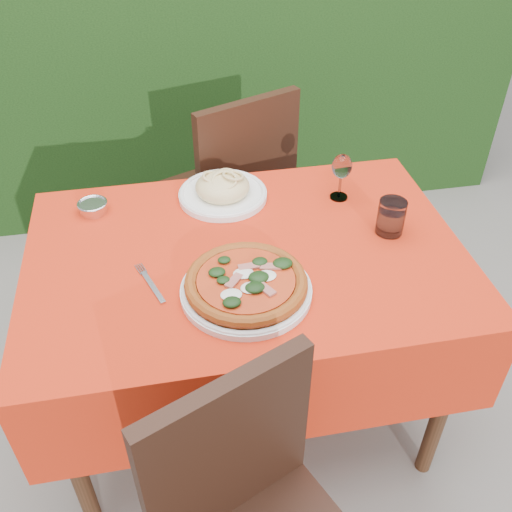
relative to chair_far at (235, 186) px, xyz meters
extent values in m
plane|color=slate|center=(-0.07, -0.68, -0.54)|extent=(60.00, 60.00, 0.00)
cube|color=black|center=(-0.07, 0.87, 0.26)|extent=(3.20, 0.55, 1.60)
cube|color=#402414|center=(-0.07, -0.68, 0.18)|extent=(1.20, 0.80, 0.04)
cylinder|color=#402414|center=(-0.61, -1.02, -0.19)|extent=(0.05, 0.05, 0.70)
cylinder|color=#402414|center=(0.47, -1.02, -0.19)|extent=(0.05, 0.05, 0.70)
cylinder|color=#402414|center=(-0.61, -0.34, -0.19)|extent=(0.05, 0.05, 0.70)
cylinder|color=#402414|center=(0.47, -0.34, -0.19)|extent=(0.05, 0.05, 0.70)
cube|color=red|center=(-0.07, -0.68, 0.05)|extent=(1.26, 0.86, 0.32)
cube|color=black|center=(-0.21, -1.26, 0.14)|extent=(0.39, 0.20, 0.45)
cube|color=black|center=(-0.03, 0.08, -0.08)|extent=(0.56, 0.56, 0.04)
cube|color=black|center=(0.04, -0.10, 0.17)|extent=(0.41, 0.20, 0.47)
cylinder|color=black|center=(0.06, 0.32, -0.32)|extent=(0.04, 0.04, 0.44)
cylinder|color=black|center=(-0.27, 0.18, -0.32)|extent=(0.04, 0.04, 0.44)
cylinder|color=black|center=(0.21, -0.02, -0.32)|extent=(0.04, 0.04, 0.44)
cylinder|color=black|center=(-0.13, -0.16, -0.32)|extent=(0.04, 0.04, 0.44)
cylinder|color=white|center=(-0.10, -0.85, 0.22)|extent=(0.35, 0.35, 0.02)
cylinder|color=#B95619|center=(-0.10, -0.85, 0.24)|extent=(0.41, 0.41, 0.02)
cylinder|color=#970B09|center=(-0.10, -0.85, 0.25)|extent=(0.33, 0.33, 0.01)
cylinder|color=white|center=(-0.10, -0.39, 0.22)|extent=(0.29, 0.29, 0.02)
ellipsoid|color=beige|center=(-0.10, -0.39, 0.25)|extent=(0.21, 0.21, 0.08)
cylinder|color=white|center=(0.37, -0.67, 0.26)|extent=(0.08, 0.08, 0.11)
cylinder|color=#A2C3DC|center=(0.37, -0.67, 0.24)|extent=(0.07, 0.07, 0.08)
cylinder|color=silver|center=(0.28, -0.46, 0.21)|extent=(0.06, 0.06, 0.01)
cylinder|color=silver|center=(0.28, -0.46, 0.25)|extent=(0.01, 0.01, 0.08)
ellipsoid|color=silver|center=(0.28, -0.46, 0.32)|extent=(0.06, 0.06, 0.08)
cube|color=#B8B8BF|center=(-0.34, -0.79, 0.21)|extent=(0.09, 0.19, 0.01)
cylinder|color=silver|center=(-0.51, -0.39, 0.22)|extent=(0.09, 0.09, 0.03)
camera|label=1|loc=(-0.28, -1.94, 1.24)|focal=40.00mm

